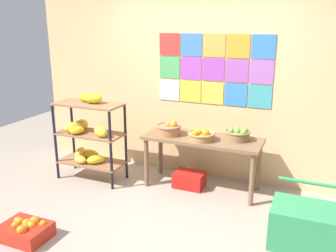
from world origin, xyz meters
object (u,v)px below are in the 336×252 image
at_px(banana_shelf_unit, 88,133).
at_px(shopping_cart, 307,231).
at_px(fruit_basket_centre, 201,135).
at_px(produce_crate_under_table, 189,179).
at_px(fruit_basket_back_right, 238,134).
at_px(orange_crate_foreground, 25,230).
at_px(display_table, 202,144).
at_px(fruit_basket_right, 169,128).

relative_size(banana_shelf_unit, shopping_cart, 1.49).
distance_m(fruit_basket_centre, produce_crate_under_table, 0.69).
height_order(fruit_basket_back_right, orange_crate_foreground, fruit_basket_back_right).
height_order(orange_crate_foreground, shopping_cart, shopping_cart).
bearing_deg(display_table, orange_crate_foreground, -125.11).
bearing_deg(fruit_basket_right, display_table, 6.69).
bearing_deg(orange_crate_foreground, shopping_cart, 9.52).
distance_m(banana_shelf_unit, fruit_basket_centre, 1.57).
relative_size(banana_shelf_unit, fruit_basket_centre, 3.58).
distance_m(fruit_basket_right, fruit_basket_back_right, 0.88).
distance_m(fruit_basket_right, fruit_basket_centre, 0.46).
xyz_separation_m(display_table, produce_crate_under_table, (-0.16, -0.03, -0.50)).
bearing_deg(fruit_basket_centre, fruit_basket_right, 172.99).
relative_size(fruit_basket_back_right, orange_crate_foreground, 0.66).
height_order(display_table, shopping_cart, shopping_cart).
xyz_separation_m(banana_shelf_unit, fruit_basket_right, (1.10, 0.25, 0.12)).
relative_size(fruit_basket_right, orange_crate_foreground, 0.68).
xyz_separation_m(fruit_basket_back_right, shopping_cart, (0.91, -1.44, -0.29)).
distance_m(fruit_basket_right, shopping_cart, 2.23).
bearing_deg(banana_shelf_unit, orange_crate_foreground, -79.93).
bearing_deg(banana_shelf_unit, fruit_basket_centre, 7.11).
height_order(fruit_basket_centre, shopping_cart, fruit_basket_centre).
bearing_deg(produce_crate_under_table, fruit_basket_centre, -23.37).
height_order(banana_shelf_unit, fruit_basket_back_right, banana_shelf_unit).
xyz_separation_m(fruit_basket_right, produce_crate_under_table, (0.28, 0.02, -0.68)).
bearing_deg(display_table, fruit_basket_centre, -80.39).
bearing_deg(fruit_basket_right, fruit_basket_centre, -7.01).
xyz_separation_m(fruit_basket_centre, orange_crate_foreground, (-1.29, -1.70, -0.67)).
distance_m(fruit_basket_back_right, fruit_basket_centre, 0.45).
xyz_separation_m(banana_shelf_unit, shopping_cart, (2.88, -1.07, -0.18)).
height_order(fruit_basket_right, shopping_cart, fruit_basket_right).
bearing_deg(orange_crate_foreground, banana_shelf_unit, 100.07).
xyz_separation_m(fruit_basket_right, orange_crate_foreground, (-0.83, -1.76, -0.69)).
distance_m(fruit_basket_right, produce_crate_under_table, 0.74).
height_order(banana_shelf_unit, shopping_cart, banana_shelf_unit).
xyz_separation_m(fruit_basket_right, fruit_basket_back_right, (0.87, 0.12, -0.01)).
bearing_deg(shopping_cart, fruit_basket_centre, 146.91).
bearing_deg(orange_crate_foreground, display_table, 54.89).
bearing_deg(fruit_basket_back_right, produce_crate_under_table, -170.01).
bearing_deg(banana_shelf_unit, fruit_basket_right, 12.80).
bearing_deg(display_table, fruit_basket_right, -173.31).
distance_m(banana_shelf_unit, display_table, 1.57).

